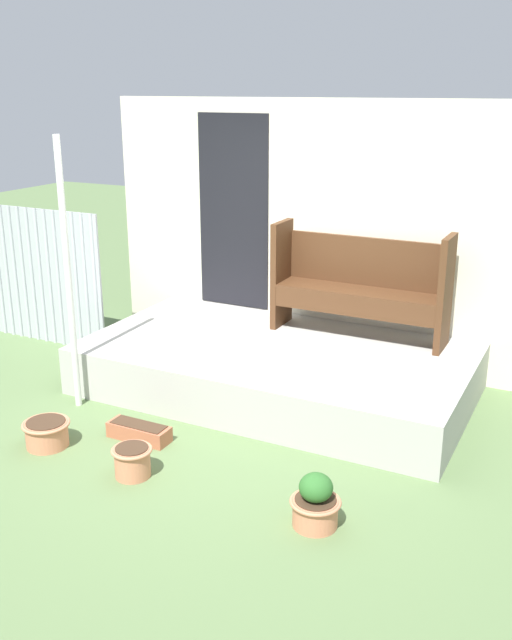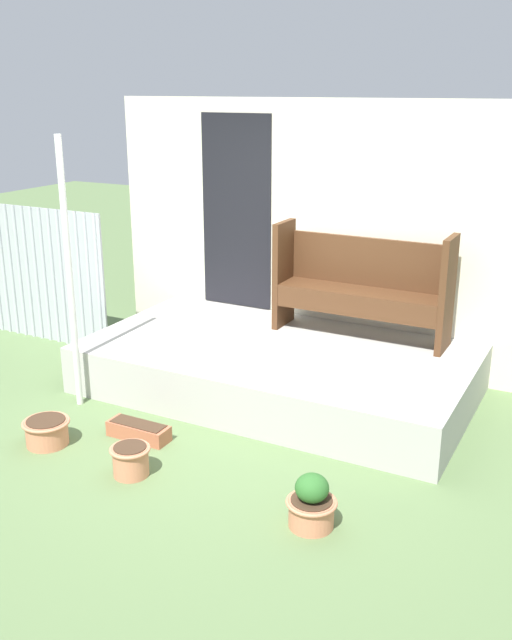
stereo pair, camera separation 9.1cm
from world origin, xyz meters
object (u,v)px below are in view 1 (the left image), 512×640
(flower_pot_left, at_px, (47,432))
(planter_box_rect, at_px, (139,432))
(flower_pot_middle, at_px, (132,460))
(support_post, at_px, (68,278))
(bench, at_px, (360,281))
(flower_pot_right, at_px, (315,503))

(flower_pot_left, height_order, planter_box_rect, flower_pot_left)
(flower_pot_left, bearing_deg, planter_box_rect, 35.51)
(flower_pot_middle, height_order, planter_box_rect, flower_pot_middle)
(flower_pot_middle, bearing_deg, flower_pot_left, 175.41)
(flower_pot_left, distance_m, planter_box_rect, 0.72)
(planter_box_rect, bearing_deg, support_post, 161.32)
(bench, relative_size, flower_pot_right, 4.46)
(bench, xyz_separation_m, flower_pot_left, (-1.72, -2.42, -0.85))
(flower_pot_middle, bearing_deg, planter_box_rect, 120.97)
(bench, height_order, flower_pot_middle, bench)
(flower_pot_middle, relative_size, planter_box_rect, 0.57)
(flower_pot_left, xyz_separation_m, flower_pot_right, (2.29, -0.05, 0.04))
(flower_pot_middle, bearing_deg, support_post, 146.08)
(support_post, height_order, planter_box_rect, support_post)
(support_post, height_order, bench, support_post)
(planter_box_rect, bearing_deg, flower_pot_right, -15.11)
(flower_pot_left, height_order, flower_pot_middle, flower_pot_middle)
(flower_pot_middle, bearing_deg, bench, 71.29)
(flower_pot_right, xyz_separation_m, planter_box_rect, (-1.71, 0.46, -0.09))
(bench, distance_m, flower_pot_right, 2.66)
(bench, bearing_deg, planter_box_rect, -119.72)
(support_post, height_order, flower_pot_left, support_post)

